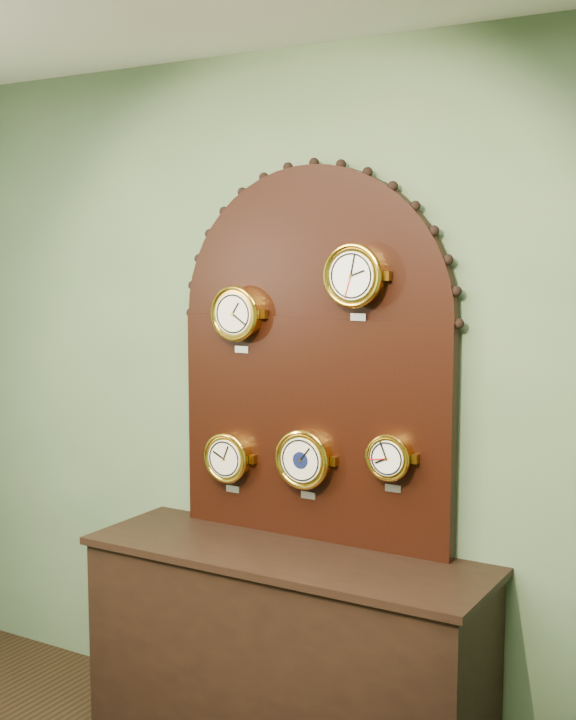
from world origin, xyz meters
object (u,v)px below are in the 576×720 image
Objects in this scene: shop_counter at (285,657)px; barometer at (304,459)px; roman_clock at (237,314)px; tide_clock at (390,457)px; arabic_clock at (355,276)px; display_board at (313,344)px; hygrometer at (228,457)px.

shop_counter is 5.47× the size of barometer.
roman_clock is 0.65m from barometer.
arabic_clock is at bearing -179.36° from tide_clock.
barometer is at bearing -180.00° from arabic_clock.
display_board is 6.56× the size of tide_clock.
roman_clock is (-0.32, 0.15, 1.34)m from shop_counter.
shop_counter is at bearing -157.30° from tide_clock.
barometer is (0.32, -0.00, -0.57)m from roman_clock.
arabic_clock is 0.97m from hygrometer.
display_board is at bearing 90.00° from shop_counter.
display_board reaches higher than arabic_clock.
roman_clock is 0.94× the size of arabic_clock.
roman_clock is 1.06× the size of hygrometer.
shop_counter is at bearing -22.54° from hygrometer.
hygrometer is (-0.59, 0.00, -0.77)m from arabic_clock.
roman_clock is 0.96× the size of barometer.
roman_clock reaches higher than shop_counter.
barometer is (0.37, -0.00, 0.04)m from hygrometer.
display_board is 5.23× the size of barometer.
tide_clock is (0.69, 0.00, -0.52)m from roman_clock.
tide_clock is (0.15, 0.00, -0.68)m from arabic_clock.
display_board is at bearing 162.68° from arabic_clock.
hygrometer is at bearing 179.52° from roman_clock.
roman_clock is 0.61m from hygrometer.
tide_clock is (0.37, 0.00, 0.05)m from barometer.
roman_clock reaches higher than barometer.
hygrometer is (-0.37, -0.07, -0.49)m from display_board.
arabic_clock is at bearing 35.41° from shop_counter.
shop_counter is 5.71× the size of roman_clock.
display_board is (0.00, 0.22, 1.23)m from shop_counter.
tide_clock is (0.74, 0.00, 0.09)m from hygrometer.
arabic_clock is 1.02× the size of barometer.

